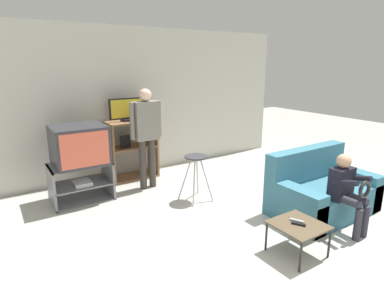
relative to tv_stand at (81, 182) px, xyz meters
The scene contains 12 objects.
wall_back 1.78m from the tv_stand, 32.30° to the left, with size 6.40×0.06×2.60m.
tv_stand is the anchor object (origin of this frame).
television_main 0.57m from the tv_stand, 22.25° to the left, with size 0.73×0.67×0.56m.
media_shelf 1.16m from the tv_stand, 25.73° to the left, with size 0.83×0.43×1.02m.
television_flat 1.45m from the tv_stand, 26.90° to the left, with size 0.67×0.20×0.39m.
folding_stool 1.72m from the tv_stand, 32.48° to the right, with size 0.37×0.42×0.68m.
snack_table 3.09m from the tv_stand, 59.76° to the right, with size 0.50×0.50×0.35m.
remote_control_black 3.09m from the tv_stand, 60.09° to the right, with size 0.04×0.14×0.02m, color black.
remote_control_white 3.07m from the tv_stand, 58.86° to the right, with size 0.04×0.14×0.02m, color gray.
couch 3.41m from the tv_stand, 39.06° to the right, with size 1.44×0.84×0.84m.
person_standing_adult 1.26m from the tv_stand, ahead, with size 0.53×0.20×1.61m.
person_seated_child 3.60m from the tv_stand, 47.43° to the right, with size 0.33×0.43×0.95m.
Camera 1 is at (-2.26, -1.43, 1.98)m, focal length 30.00 mm.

